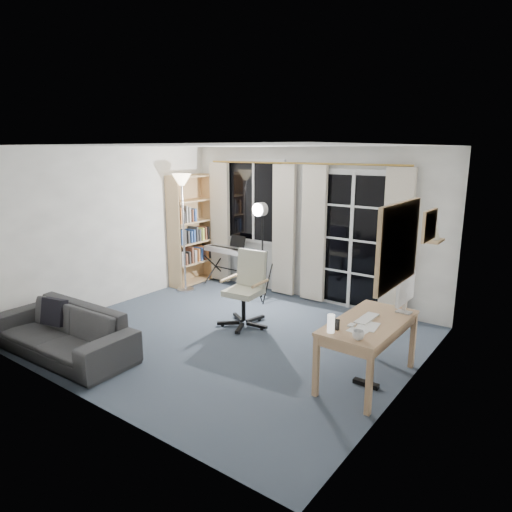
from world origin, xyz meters
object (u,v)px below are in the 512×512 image
at_px(torchiere_lamp, 182,198).
at_px(keyboard_piano, 234,252).
at_px(office_chair, 248,281).
at_px(desk, 369,329).
at_px(sofa, 61,324).
at_px(mug, 358,334).
at_px(monitor, 405,290).
at_px(studio_light, 261,221).
at_px(bookshelf, 190,233).

distance_m(torchiere_lamp, keyboard_piano, 1.27).
bearing_deg(keyboard_piano, office_chair, -42.45).
bearing_deg(office_chair, desk, -21.14).
bearing_deg(sofa, office_chair, 58.75).
height_order(torchiere_lamp, mug, torchiere_lamp).
relative_size(torchiere_lamp, office_chair, 1.93).
relative_size(office_chair, monitor, 2.15).
bearing_deg(keyboard_piano, monitor, -18.78).
bearing_deg(studio_light, torchiere_lamp, -163.35).
bearing_deg(desk, mug, -77.82).
distance_m(studio_light, desk, 2.84).
bearing_deg(desk, keyboard_piano, 152.09).
distance_m(office_chair, sofa, 2.39).
relative_size(bookshelf, office_chair, 1.89).
distance_m(keyboard_piano, studio_light, 1.08).
distance_m(monitor, mug, 0.97).
height_order(bookshelf, keyboard_piano, bookshelf).
relative_size(studio_light, mug, 14.86).
height_order(keyboard_piano, studio_light, studio_light).
height_order(bookshelf, studio_light, bookshelf).
height_order(studio_light, mug, studio_light).
distance_m(bookshelf, studio_light, 1.69).
xyz_separation_m(office_chair, sofa, (-1.16, -2.08, -0.23)).
xyz_separation_m(studio_light, office_chair, (0.39, -0.83, -0.69)).
bearing_deg(monitor, desk, -112.76).
bearing_deg(office_chair, bookshelf, 149.65).
distance_m(keyboard_piano, mug, 3.95).
bearing_deg(keyboard_piano, torchiere_lamp, -131.72).
bearing_deg(monitor, bookshelf, 166.55).
xyz_separation_m(bookshelf, mug, (4.10, -2.02, -0.20)).
bearing_deg(sofa, monitor, 28.42).
distance_m(desk, sofa, 3.49).
xyz_separation_m(bookshelf, desk, (4.00, -1.52, -0.34)).
height_order(torchiere_lamp, keyboard_piano, torchiere_lamp).
xyz_separation_m(torchiere_lamp, monitor, (3.95, -0.68, -0.68)).
bearing_deg(mug, keyboard_piano, 145.55).
bearing_deg(bookshelf, studio_light, -5.04).
bearing_deg(sofa, mug, 15.30).
relative_size(keyboard_piano, monitor, 2.49).
bearing_deg(sofa, studio_light, 73.10).
xyz_separation_m(torchiere_lamp, desk, (3.75, -1.13, -1.01)).
relative_size(studio_light, monitor, 3.38).
bearing_deg(studio_light, monitor, -14.78).
height_order(keyboard_piano, mug, keyboard_piano).
height_order(torchiere_lamp, desk, torchiere_lamp).
distance_m(monitor, sofa, 3.91).
xyz_separation_m(office_chair, desk, (1.98, -0.57, -0.02)).
height_order(keyboard_piano, sofa, keyboard_piano).
xyz_separation_m(office_chair, mug, (2.08, -1.07, 0.11)).
xyz_separation_m(torchiere_lamp, office_chair, (1.77, -0.56, -0.99)).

